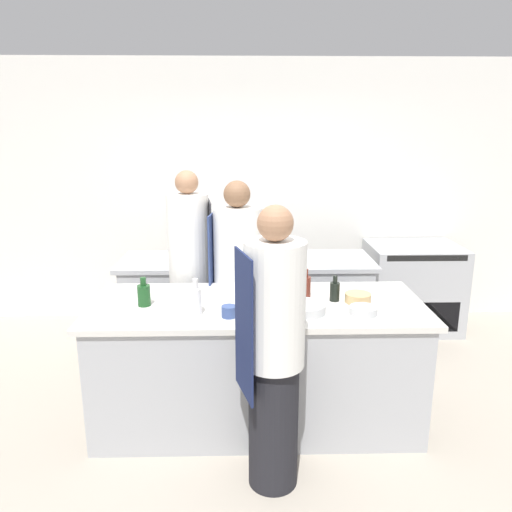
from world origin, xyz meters
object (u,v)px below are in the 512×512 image
object	(u,v)px
chef_at_prep_near	(273,353)
bowl_prep_small	(363,310)
bottle_water	(296,278)
stockpot	(227,250)
bowl_ceramic_blue	(358,298)
bottle_wine	(306,286)
bottle_sauce	(335,291)
oven_range	(412,287)
bottle_vinegar	(144,294)
bottle_olive_oil	(196,300)
chef_at_stove	(190,275)
bottle_cooking_oil	(272,303)
chef_at_pass_far	(237,287)
cup	(229,311)
bowl_mixing_large	(305,308)

from	to	relation	value
chef_at_prep_near	bowl_prep_small	xyz separation A→B (m)	(0.62, 0.46, 0.07)
bottle_water	stockpot	distance (m)	0.89
bowl_ceramic_blue	bottle_water	bearing A→B (deg)	138.64
bottle_wine	bottle_sauce	world-z (taller)	bottle_wine
oven_range	bottle_vinegar	bearing A→B (deg)	-144.97
bottle_olive_oil	bowl_ceramic_blue	xyz separation A→B (m)	(1.12, 0.21, -0.07)
stockpot	bottle_sauce	bearing A→B (deg)	-51.82
chef_at_stove	bottle_wine	world-z (taller)	chef_at_stove
oven_range	bottle_water	world-z (taller)	bottle_water
bottle_wine	bottle_cooking_oil	bearing A→B (deg)	-120.90
bottle_wine	stockpot	distance (m)	1.11
oven_range	chef_at_pass_far	bearing A→B (deg)	-147.60
stockpot	oven_range	bearing A→B (deg)	18.66
oven_range	chef_at_prep_near	size ratio (longest dim) A/B	0.55
bottle_water	bottle_cooking_oil	bearing A→B (deg)	-108.08
bottle_cooking_oil	bowl_prep_small	bearing A→B (deg)	8.92
chef_at_prep_near	bowl_ceramic_blue	size ratio (longest dim) A/B	9.35
bottle_water	bowl_prep_small	xyz separation A→B (m)	(0.39, -0.59, -0.05)
bottle_wine	stockpot	xyz separation A→B (m)	(-0.60, 0.93, 0.04)
chef_at_stove	bowl_prep_small	world-z (taller)	chef_at_stove
bottle_vinegar	bottle_olive_oil	bearing A→B (deg)	-25.56
bowl_ceramic_blue	cup	xyz separation A→B (m)	(-0.90, -0.26, 0.00)
bottle_olive_oil	cup	distance (m)	0.23
chef_at_pass_far	bottle_water	world-z (taller)	chef_at_pass_far
bowl_ceramic_blue	chef_at_pass_far	bearing A→B (deg)	148.06
chef_at_pass_far	chef_at_prep_near	bearing A→B (deg)	-162.24
cup	stockpot	world-z (taller)	stockpot
bottle_olive_oil	bottle_vinegar	distance (m)	0.42
bottle_vinegar	bowl_ceramic_blue	world-z (taller)	bottle_vinegar
bowl_prep_small	bowl_ceramic_blue	bearing A→B (deg)	86.35
bottle_cooking_oil	bottle_vinegar	bearing A→B (deg)	161.27
bottle_vinegar	bowl_mixing_large	size ratio (longest dim) A/B	0.73
oven_range	bottle_cooking_oil	bearing A→B (deg)	-128.38
bottle_olive_oil	stockpot	distance (m)	1.27
bottle_cooking_oil	chef_at_prep_near	bearing A→B (deg)	-91.83
bowl_mixing_large	bowl_prep_small	size ratio (longest dim) A/B	1.49
chef_at_pass_far	bowl_prep_small	xyz separation A→B (m)	(0.84, -0.77, 0.08)
chef_at_pass_far	cup	distance (m)	0.80
bowl_mixing_large	stockpot	size ratio (longest dim) A/B	1.16
chef_at_pass_far	bottle_olive_oil	world-z (taller)	chef_at_pass_far
bottle_water	cup	world-z (taller)	bottle_water
bowl_mixing_large	stockpot	xyz separation A→B (m)	(-0.56, 1.24, 0.09)
chef_at_prep_near	bottle_wine	xyz separation A→B (m)	(0.28, 0.82, 0.13)
chef_at_stove	cup	distance (m)	1.06
bottle_cooking_oil	chef_at_stove	bearing A→B (deg)	120.65
chef_at_stove	bottle_cooking_oil	distance (m)	1.25
oven_range	bowl_ceramic_blue	distance (m)	2.03
chef_at_stove	bottle_sauce	bearing A→B (deg)	49.65
chef_at_stove	chef_at_pass_far	distance (m)	0.45
bottle_cooking_oil	bowl_ceramic_blue	distance (m)	0.71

